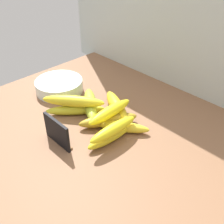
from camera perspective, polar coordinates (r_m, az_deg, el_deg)
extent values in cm
cube|color=brown|center=(81.39, 1.49, -6.84)|extent=(110.00, 76.00, 3.00)
cube|color=silver|center=(94.91, 19.80, 20.56)|extent=(130.00, 2.00, 70.00)
cube|color=black|center=(78.42, -11.52, -4.12)|extent=(11.00, 0.80, 8.40)
cube|color=olive|center=(81.21, -10.73, -6.01)|extent=(9.90, 1.20, 0.60)
cylinder|color=silver|center=(104.39, -11.03, 5.44)|extent=(17.64, 17.64, 4.50)
ellipsoid|color=gold|center=(90.81, -7.73, 0.43)|extent=(14.82, 17.07, 3.33)
ellipsoid|color=yellow|center=(82.88, 2.26, -3.11)|extent=(15.40, 11.85, 3.27)
ellipsoid|color=yellow|center=(79.20, -0.44, -5.21)|extent=(4.33, 16.01, 3.28)
ellipsoid|color=#B29026|center=(84.96, -0.82, -1.73)|extent=(12.70, 18.15, 3.87)
ellipsoid|color=#A1B531|center=(92.30, -4.57, 1.66)|extent=(18.11, 14.86, 4.28)
ellipsoid|color=yellow|center=(90.35, 1.06, 0.98)|extent=(19.92, 13.22, 4.32)
ellipsoid|color=yellow|center=(82.31, -0.42, 0.06)|extent=(4.13, 17.53, 3.46)
ellipsoid|color=yellow|center=(76.61, 0.28, -3.64)|extent=(3.76, 16.86, 3.33)
ellipsoid|color=yellow|center=(88.85, -8.14, 2.28)|extent=(18.40, 15.71, 3.76)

